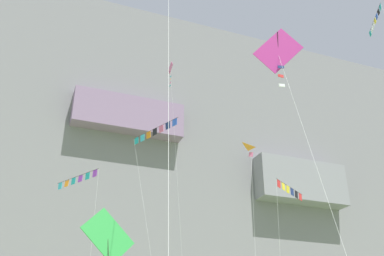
# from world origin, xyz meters

# --- Properties ---
(cliff_face) EXTENTS (180.00, 31.73, 55.60)m
(cliff_face) POSITION_xyz_m (0.01, 69.29, 27.79)
(cliff_face) COLOR gray
(cliff_face) RESTS_ON ground
(kite_diamond_far_right) EXTENTS (1.82, 1.76, 7.72)m
(kite_diamond_far_right) POSITION_xyz_m (-9.83, 9.78, 6.62)
(kite_diamond_far_right) COLOR green
(kite_diamond_far_right) RESTS_ON ground
(kite_diamond_front_field) EXTENTS (2.49, 2.18, 35.60)m
(kite_diamond_front_field) POSITION_xyz_m (1.72, 39.66, 33.27)
(kite_diamond_front_field) COLOR pink
(kite_diamond_front_field) RESTS_ON ground
(kite_banner_mid_left) EXTENTS (2.34, 6.05, 20.81)m
(kite_banner_mid_left) POSITION_xyz_m (-2.92, 29.30, 19.95)
(kite_banner_mid_left) COLOR black
(kite_banner_mid_left) RESTS_ON ground
(kite_banner_far_left) EXTENTS (2.54, 5.51, 15.96)m
(kite_banner_far_left) POSITION_xyz_m (-8.75, 29.92, 15.14)
(kite_banner_far_left) COLOR black
(kite_banner_far_left) RESTS_ON ground
(kite_delta_low_left) EXTENTS (3.91, 4.85, 19.34)m
(kite_delta_low_left) POSITION_xyz_m (5.63, 27.50, 18.71)
(kite_delta_low_left) COLOR orange
(kite_delta_low_left) RESTS_ON ground
(kite_diamond_upper_mid) EXTENTS (2.35, 5.76, 17.81)m
(kite_diamond_upper_mid) POSITION_xyz_m (-2.18, 10.78, 16.31)
(kite_diamond_upper_mid) COLOR #CC3399
(kite_diamond_upper_mid) RESTS_ON ground
(kite_banner_near_cliff) EXTENTS (3.23, 6.66, 29.06)m
(kite_banner_near_cliff) POSITION_xyz_m (12.73, 18.23, 26.88)
(kite_banner_near_cliff) COLOR black
(kite_banner_near_cliff) RESTS_ON ground
(kite_banner_high_center) EXTENTS (4.70, 3.19, 14.58)m
(kite_banner_high_center) POSITION_xyz_m (5.57, 22.85, 13.81)
(kite_banner_high_center) COLOR black
(kite_banner_high_center) RESTS_ON ground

